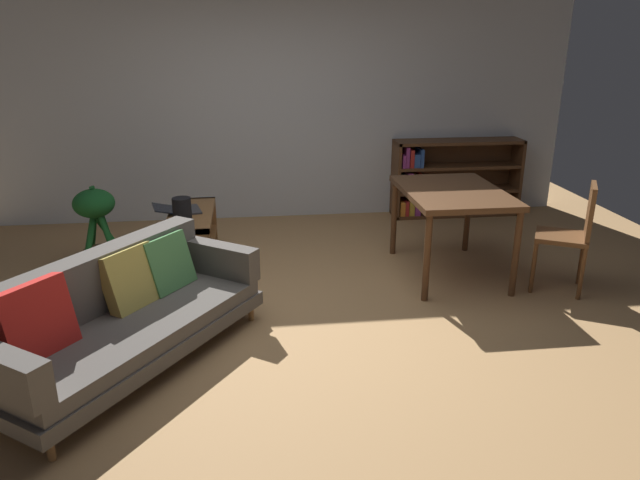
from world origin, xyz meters
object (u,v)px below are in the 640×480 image
(open_laptop, at_px, (180,209))
(desk_speaker, at_px, (182,210))
(media_console, at_px, (193,241))
(dining_table, at_px, (452,199))
(bookshelf, at_px, (446,178))
(potted_floor_plant, at_px, (96,222))
(fabric_couch, at_px, (119,313))
(dining_chair_near, at_px, (572,232))

(open_laptop, distance_m, desk_speaker, 0.37)
(media_console, relative_size, dining_table, 0.87)
(open_laptop, bearing_deg, bookshelf, 24.93)
(open_laptop, distance_m, potted_floor_plant, 0.77)
(open_laptop, height_order, bookshelf, bookshelf)
(media_console, height_order, bookshelf, bookshelf)
(desk_speaker, height_order, potted_floor_plant, potted_floor_plant)
(potted_floor_plant, bearing_deg, bookshelf, 19.47)
(potted_floor_plant, height_order, dining_table, potted_floor_plant)
(media_console, xyz_separation_m, open_laptop, (-0.10, 0.05, 0.29))
(fabric_couch, distance_m, open_laptop, 1.67)
(media_console, distance_m, dining_table, 2.38)
(desk_speaker, bearing_deg, potted_floor_plant, 153.20)
(dining_chair_near, bearing_deg, media_console, 164.79)
(desk_speaker, bearing_deg, media_console, 82.84)
(desk_speaker, relative_size, potted_floor_plant, 0.28)
(potted_floor_plant, bearing_deg, desk_speaker, -26.80)
(media_console, height_order, desk_speaker, desk_speaker)
(open_laptop, distance_m, dining_table, 2.45)
(media_console, xyz_separation_m, dining_table, (2.31, -0.38, 0.43))
(open_laptop, relative_size, desk_speaker, 2.12)
(desk_speaker, relative_size, dining_chair_near, 0.24)
(media_console, bearing_deg, dining_table, -9.34)
(open_laptop, bearing_deg, fabric_couch, -98.40)
(open_laptop, xyz_separation_m, desk_speaker, (0.06, -0.35, 0.09))
(media_console, bearing_deg, potted_floor_plant, 172.42)
(open_laptop, relative_size, potted_floor_plant, 0.59)
(fabric_couch, relative_size, open_laptop, 4.33)
(desk_speaker, distance_m, potted_floor_plant, 0.94)
(desk_speaker, distance_m, dining_chair_near, 3.27)
(dining_table, bearing_deg, desk_speaker, 178.08)
(fabric_couch, height_order, desk_speaker, desk_speaker)
(open_laptop, bearing_deg, media_console, -26.45)
(fabric_couch, distance_m, bookshelf, 4.42)
(media_console, height_order, potted_floor_plant, potted_floor_plant)
(fabric_couch, relative_size, dining_table, 1.69)
(potted_floor_plant, bearing_deg, media_console, -7.58)
(desk_speaker, xyz_separation_m, dining_chair_near, (3.22, -0.56, -0.13))
(dining_chair_near, bearing_deg, bookshelf, 97.39)
(dining_chair_near, bearing_deg, desk_speaker, 170.06)
(dining_table, bearing_deg, dining_chair_near, -29.04)
(potted_floor_plant, xyz_separation_m, dining_chair_near, (4.04, -0.98, 0.07))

